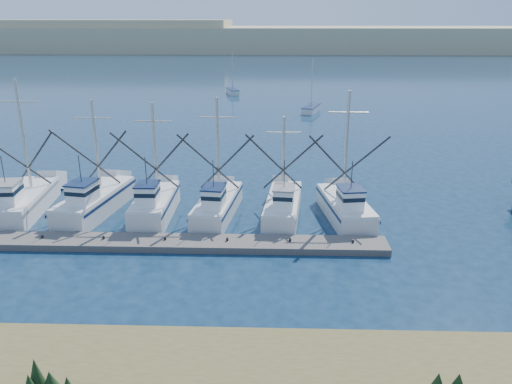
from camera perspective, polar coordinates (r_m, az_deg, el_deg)
ground at (r=26.65m, az=3.46°, el=-12.18°), size 500.00×500.00×0.00m
floating_dock at (r=33.21m, az=-13.71°, el=-5.62°), size 32.43×2.21×0.43m
dune_ridge at (r=232.89m, az=2.11°, el=17.11°), size 360.00×60.00×10.00m
trawler_fleet at (r=37.44m, az=-12.10°, el=-1.37°), size 31.98×8.75×9.79m
sailboat_near at (r=79.12m, az=6.32°, el=9.44°), size 3.37×6.17×8.10m
sailboat_far at (r=97.79m, az=-2.69°, el=11.42°), size 2.89×5.42×8.10m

